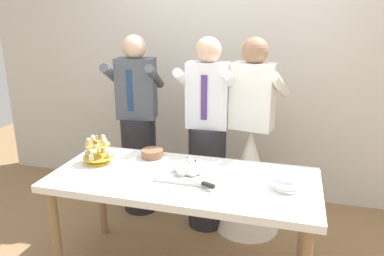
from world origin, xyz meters
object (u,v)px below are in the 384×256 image
object	(u,v)px
main_cake_tray	(190,170)
plate_stack	(287,182)
person_groom	(207,146)
person_guest	(138,136)
dessert_table	(183,186)
round_cake	(152,155)
person_bride	(249,166)
cupcake_stand	(98,151)

from	to	relation	value
main_cake_tray	plate_stack	xyz separation A→B (m)	(0.64, -0.01, 0.00)
person_groom	person_guest	size ratio (longest dim) A/B	1.00
person_groom	person_guest	world-z (taller)	same
dessert_table	round_cake	xyz separation A→B (m)	(-0.32, 0.25, 0.11)
round_cake	person_bride	world-z (taller)	person_bride
main_cake_tray	round_cake	size ratio (longest dim) A/B	1.77
person_groom	person_guest	bearing A→B (deg)	171.32
person_bride	dessert_table	bearing A→B (deg)	-115.61
cupcake_stand	person_guest	distance (m)	0.75
plate_stack	person_groom	distance (m)	0.98
plate_stack	person_guest	distance (m)	1.58
person_bride	main_cake_tray	bearing A→B (deg)	-113.67
dessert_table	person_bride	world-z (taller)	person_bride
person_groom	person_bride	distance (m)	0.40
dessert_table	plate_stack	world-z (taller)	plate_stack
person_bride	plate_stack	bearing A→B (deg)	-66.68
cupcake_stand	plate_stack	world-z (taller)	cupcake_stand
dessert_table	main_cake_tray	size ratio (longest dim) A/B	4.24
person_bride	person_guest	world-z (taller)	same
person_bride	cupcake_stand	bearing A→B (deg)	-146.58
main_cake_tray	dessert_table	bearing A→B (deg)	-153.78
cupcake_stand	dessert_table	bearing A→B (deg)	-5.80
person_groom	main_cake_tray	bearing A→B (deg)	-86.58
plate_stack	person_groom	bearing A→B (deg)	134.41
round_cake	person_bride	distance (m)	0.88
round_cake	person_bride	bearing A→B (deg)	36.57
main_cake_tray	person_groom	distance (m)	0.69
cupcake_stand	round_cake	bearing A→B (deg)	26.69
main_cake_tray	person_groom	world-z (taller)	person_groom
person_guest	cupcake_stand	bearing A→B (deg)	-89.68
dessert_table	person_guest	size ratio (longest dim) A/B	1.08
person_groom	person_guest	distance (m)	0.69
dessert_table	plate_stack	size ratio (longest dim) A/B	9.25
person_bride	person_guest	bearing A→B (deg)	176.95
main_cake_tray	round_cake	xyz separation A→B (m)	(-0.36, 0.23, -0.01)
main_cake_tray	round_cake	distance (m)	0.43
dessert_table	person_bride	distance (m)	0.84
cupcake_stand	plate_stack	xyz separation A→B (m)	(1.36, -0.06, -0.04)
cupcake_stand	person_bride	distance (m)	1.27
dessert_table	cupcake_stand	xyz separation A→B (m)	(-0.68, 0.07, 0.16)
main_cake_tray	person_bride	bearing A→B (deg)	66.33
main_cake_tray	person_bride	size ratio (longest dim) A/B	0.26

